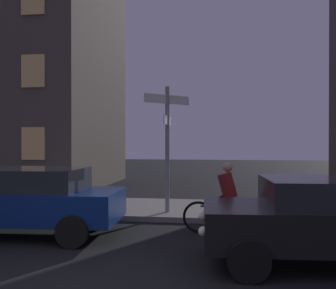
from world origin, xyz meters
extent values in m
cube|color=gray|center=(0.00, 6.52, 0.07)|extent=(40.00, 3.23, 0.14)
cylinder|color=gray|center=(0.55, 5.65, 1.86)|extent=(0.12, 0.12, 3.44)
cube|color=white|center=(0.55, 5.65, 3.23)|extent=(1.09, 1.09, 0.24)
cube|color=white|center=(0.55, 5.65, 2.65)|extent=(0.03, 1.19, 0.24)
cube|color=black|center=(3.68, 1.82, 0.67)|extent=(3.91, 2.09, 0.65)
cube|color=#23282D|center=(3.78, 1.82, 1.23)|extent=(2.05, 1.82, 0.46)
cylinder|color=black|center=(2.48, 0.82, 0.32)|extent=(0.65, 0.26, 0.64)
cylinder|color=black|center=(2.36, 2.66, 0.32)|extent=(0.65, 0.26, 0.64)
sphere|color=#F9EFCC|center=(1.80, 1.07, 0.67)|extent=(0.16, 0.16, 0.16)
sphere|color=#F9EFCC|center=(1.72, 2.32, 0.67)|extent=(0.16, 0.16, 0.16)
cube|color=navy|center=(-2.25, 3.07, 0.68)|extent=(4.30, 2.07, 0.65)
cube|color=#23282D|center=(-2.11, 3.07, 1.25)|extent=(2.38, 1.81, 0.48)
cylinder|color=black|center=(-0.81, 2.24, 0.32)|extent=(0.65, 0.26, 0.64)
cylinder|color=black|center=(-0.92, 4.06, 0.32)|extent=(0.65, 0.26, 0.64)
torus|color=black|center=(1.53, 3.89, 0.36)|extent=(0.72, 0.07, 0.72)
torus|color=black|center=(2.63, 3.87, 0.36)|extent=(0.72, 0.07, 0.72)
cylinder|color=black|center=(2.08, 3.88, 0.61)|extent=(1.00, 0.06, 0.04)
cylinder|color=maroon|center=(2.18, 3.88, 1.08)|extent=(0.46, 0.33, 0.61)
sphere|color=tan|center=(2.18, 3.88, 1.50)|extent=(0.22, 0.22, 0.22)
cylinder|color=black|center=(2.13, 3.79, 0.58)|extent=(0.34, 0.13, 0.55)
cylinder|color=black|center=(2.13, 3.97, 0.58)|extent=(0.34, 0.13, 0.55)
cube|color=#F2C672|center=(-4.87, 8.61, 2.00)|extent=(0.90, 0.06, 1.20)
cube|color=#F2C672|center=(-4.87, 8.61, 4.66)|extent=(0.90, 0.06, 1.20)
camera|label=1|loc=(2.15, -5.15, 2.08)|focal=42.66mm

